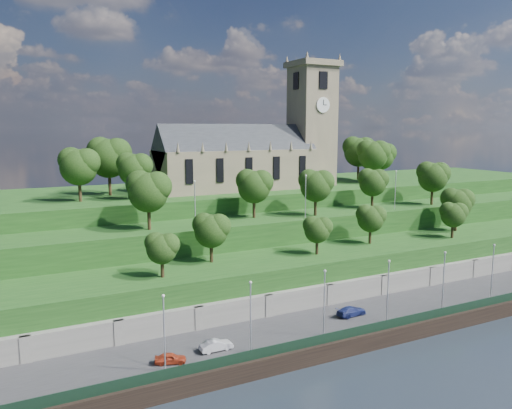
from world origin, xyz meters
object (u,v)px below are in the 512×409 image
car_left (170,358)px  car_middle (216,345)px  church (257,151)px  car_right (351,311)px

car_left → car_middle: car_middle is taller
car_left → car_middle: (5.64, 0.70, 0.06)m
church → car_right: (-5.62, -39.64, -19.88)m
car_left → church: bearing=-17.5°
car_left → car_middle: size_ratio=0.88×
church → car_left: 56.38m
church → car_middle: bearing=-122.3°
car_left → car_middle: 5.68m
car_left → car_right: bearing=-65.1°
car_middle → car_right: car_right is taller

